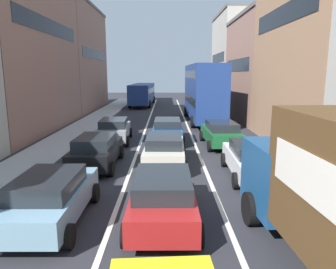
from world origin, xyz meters
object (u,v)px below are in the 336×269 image
object	(u,v)px
coupe_centre_lane_fourth	(167,130)
wagon_right_lane_far	(221,133)
wagon_left_lane_second	(51,197)
bus_mid_queue_primary	(204,90)
sedan_centre_lane_second	(163,196)
bus_far_queue_secondary	(142,93)
sedan_right_lane_behind_truck	(252,159)
hatchback_centre_lane_third	(165,149)
sedan_left_lane_third	(96,150)
sedan_left_lane_fourth	(114,130)

from	to	relation	value
coupe_centre_lane_fourth	wagon_right_lane_far	xyz separation A→B (m)	(3.21, -1.17, 0.00)
wagon_left_lane_second	bus_mid_queue_primary	bearing A→B (deg)	-18.74
sedan_centre_lane_second	bus_far_queue_secondary	xyz separation A→B (m)	(-3.09, 33.98, 0.96)
sedan_right_lane_behind_truck	wagon_left_lane_second	bearing A→B (deg)	121.97
hatchback_centre_lane_third	bus_far_queue_secondary	xyz separation A→B (m)	(-3.11, 28.26, 0.96)
sedan_left_lane_third	sedan_left_lane_fourth	xyz separation A→B (m)	(-0.06, 5.50, 0.00)
wagon_right_lane_far	bus_far_queue_secondary	xyz separation A→B (m)	(-6.48, 24.10, 0.96)
sedan_left_lane_fourth	sedan_centre_lane_second	bearing A→B (deg)	-166.41
bus_far_queue_secondary	sedan_right_lane_behind_truck	bearing A→B (deg)	-165.12
wagon_left_lane_second	wagon_right_lane_far	world-z (taller)	same
hatchback_centre_lane_third	bus_mid_queue_primary	bearing A→B (deg)	-12.28
wagon_right_lane_far	sedan_right_lane_behind_truck	bearing A→B (deg)	-179.32
hatchback_centre_lane_third	coupe_centre_lane_fourth	xyz separation A→B (m)	(0.16, 5.33, 0.00)
sedan_right_lane_behind_truck	bus_far_queue_secondary	world-z (taller)	bus_far_queue_secondary
bus_mid_queue_primary	coupe_centre_lane_fourth	bearing A→B (deg)	157.82
sedan_left_lane_fourth	sedan_right_lane_behind_truck	bearing A→B (deg)	-138.06
hatchback_centre_lane_third	wagon_right_lane_far	size ratio (longest dim) A/B	1.00
sedan_left_lane_third	sedan_left_lane_fourth	size ratio (longest dim) A/B	0.99
wagon_left_lane_second	coupe_centre_lane_fourth	bearing A→B (deg)	-17.03
hatchback_centre_lane_third	wagon_right_lane_far	xyz separation A→B (m)	(3.37, 4.16, 0.00)
bus_mid_queue_primary	wagon_right_lane_far	bearing A→B (deg)	178.81
wagon_left_lane_second	bus_mid_queue_primary	xyz separation A→B (m)	(6.69, 19.46, 2.03)
sedan_centre_lane_second	coupe_centre_lane_fourth	distance (m)	11.05
sedan_left_lane_fourth	bus_far_queue_secondary	bearing A→B (deg)	-2.89
sedan_left_lane_fourth	bus_far_queue_secondary	world-z (taller)	bus_far_queue_secondary
wagon_left_lane_second	hatchback_centre_lane_third	size ratio (longest dim) A/B	0.99
sedan_centre_lane_second	hatchback_centre_lane_third	size ratio (longest dim) A/B	0.99
sedan_left_lane_third	bus_far_queue_secondary	bearing A→B (deg)	0.30
sedan_left_lane_fourth	hatchback_centre_lane_third	bearing A→B (deg)	-151.49
sedan_centre_lane_second	coupe_centre_lane_fourth	bearing A→B (deg)	-0.89
hatchback_centre_lane_third	coupe_centre_lane_fourth	world-z (taller)	same
hatchback_centre_lane_third	sedan_right_lane_behind_truck	bearing A→B (deg)	-112.61
sedan_left_lane_third	coupe_centre_lane_fourth	xyz separation A→B (m)	(3.34, 5.45, 0.00)
sedan_left_lane_third	wagon_right_lane_far	world-z (taller)	same
wagon_left_lane_second	sedan_right_lane_behind_truck	size ratio (longest dim) A/B	0.99
wagon_right_lane_far	hatchback_centre_lane_third	bearing A→B (deg)	138.66
hatchback_centre_lane_third	sedan_left_lane_fourth	xyz separation A→B (m)	(-3.24, 5.38, 0.00)
sedan_left_lane_third	sedan_right_lane_behind_truck	world-z (taller)	same
coupe_centre_lane_fourth	bus_far_queue_secondary	size ratio (longest dim) A/B	0.41
sedan_left_lane_third	bus_mid_queue_primary	size ratio (longest dim) A/B	0.41
wagon_left_lane_second	sedan_left_lane_third	bearing A→B (deg)	-0.84
sedan_centre_lane_second	sedan_left_lane_third	distance (m)	6.43
bus_far_queue_secondary	wagon_right_lane_far	bearing A→B (deg)	-162.84
bus_mid_queue_primary	bus_far_queue_secondary	distance (m)	15.98
sedan_centre_lane_second	bus_far_queue_secondary	bearing A→B (deg)	5.25
sedan_centre_lane_second	sedan_left_lane_third	size ratio (longest dim) A/B	1.00
sedan_left_lane_fourth	wagon_right_lane_far	distance (m)	6.72
sedan_left_lane_third	sedan_centre_lane_second	bearing A→B (deg)	-150.16
hatchback_centre_lane_third	bus_far_queue_secondary	distance (m)	28.44
sedan_left_lane_third	bus_far_queue_secondary	size ratio (longest dim) A/B	0.41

